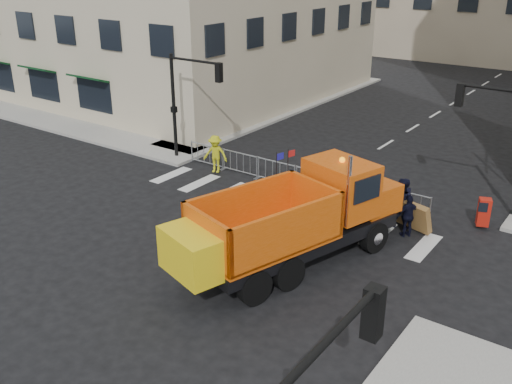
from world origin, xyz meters
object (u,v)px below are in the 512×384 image
Objects in this scene: cop_b at (400,203)px; worker at (215,154)px; cop_a at (403,201)px; plow_truck at (293,218)px; cop_c at (408,216)px; newspaper_box at (484,212)px.

cop_b is 9.40m from worker.
plow_truck is at bearing 37.01° from cop_a.
cop_a is 9.37m from worker.
cop_b is 0.88m from cop_c.
cop_b is 1.82× the size of newspaper_box.
plow_truck reaches higher than worker.
cop_b is at bearing -19.45° from worker.
plow_truck is at bearing 62.86° from cop_b.
newspaper_box is at bearing 176.59° from cop_c.
worker is at bearing 72.41° from plow_truck.
plow_truck is 6.28× the size of cop_c.
cop_c is at bearing 86.77° from cop_a.
cop_a is 3.06m from newspaper_box.
plow_truck reaches higher than cop_c.
cop_a is at bearing -177.46° from newspaper_box.
cop_b is (1.80, 4.97, -0.75)m from plow_truck.
plow_truck is 5.04m from cop_c.
worker is 1.66× the size of newspaper_box.
worker is (-7.60, 5.16, -0.69)m from plow_truck.
cop_b is at bearing 59.69° from cop_a.
cop_c is at bearing 126.44° from cop_b.
newspaper_box is at bearing -11.21° from worker.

